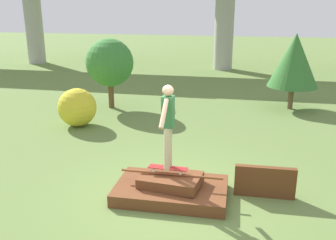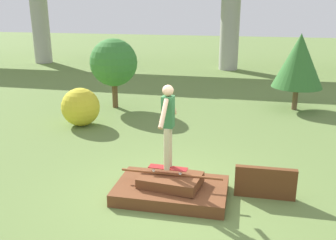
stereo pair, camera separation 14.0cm
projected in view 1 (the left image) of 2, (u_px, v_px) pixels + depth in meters
The scene contains 8 objects.
ground_plane at pixel (171, 196), 7.57m from camera, with size 80.00×80.00×0.00m, color olive.
scrap_pile at pixel (171, 188), 7.52m from camera, with size 2.24×1.40×0.51m.
scrap_plank_loose at pixel (265, 182), 7.47m from camera, with size 1.20×0.16×0.65m.
skateboard at pixel (168, 168), 7.47m from camera, with size 0.79×0.23×0.09m.
skater at pixel (168, 121), 7.17m from camera, with size 0.23×1.10×1.68m.
tree_behind_left at pixel (110, 63), 13.55m from camera, with size 1.73×1.73×2.55m.
tree_behind_right at pixel (294, 60), 13.36m from camera, with size 1.80×1.80×2.75m.
bush_yellow_flowering at pixel (77, 107), 11.76m from camera, with size 1.21×1.21×1.21m.
Camera 1 is at (1.30, -6.64, 3.72)m, focal length 40.00 mm.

